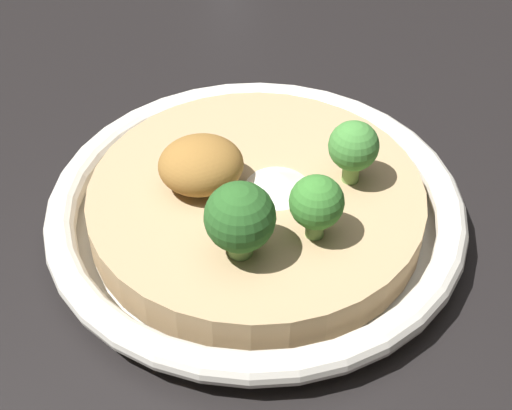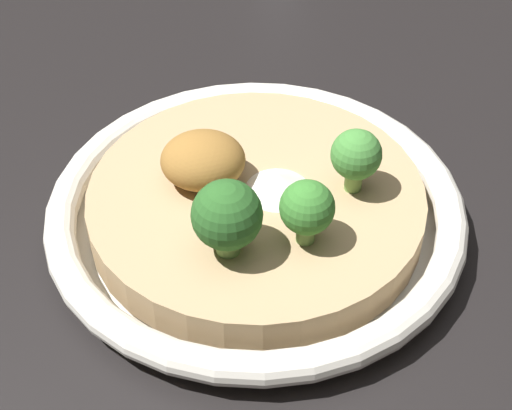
# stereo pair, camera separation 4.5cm
# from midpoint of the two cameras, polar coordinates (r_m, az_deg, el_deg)

# --- Properties ---
(ground_plane) EXTENTS (6.00, 6.00, 0.00)m
(ground_plane) POSITION_cam_midpoint_polar(r_m,az_deg,el_deg) (0.46, -2.78, -1.78)
(ground_plane) COLOR black
(risotto_bowl) EXTENTS (0.24, 0.24, 0.03)m
(risotto_bowl) POSITION_cam_midpoint_polar(r_m,az_deg,el_deg) (0.45, -2.84, -0.45)
(risotto_bowl) COLOR silver
(risotto_bowl) RESTS_ON ground_plane
(cheese_sprinkle) EXTENTS (0.04, 0.04, 0.01)m
(cheese_sprinkle) POSITION_cam_midpoint_polar(r_m,az_deg,el_deg) (0.43, -1.30, 1.47)
(cheese_sprinkle) COLOR white
(cheese_sprinkle) RESTS_ON risotto_bowl
(crispy_onion_garnish) EXTENTS (0.05, 0.04, 0.03)m
(crispy_onion_garnish) POSITION_cam_midpoint_polar(r_m,az_deg,el_deg) (0.44, -6.96, 2.79)
(crispy_onion_garnish) COLOR olive
(crispy_onion_garnish) RESTS_ON risotto_bowl
(broccoli_back) EXTENTS (0.03, 0.03, 0.04)m
(broccoli_back) POSITION_cam_midpoint_polar(r_m,az_deg,el_deg) (0.40, 1.24, -0.05)
(broccoli_back) COLOR #668E47
(broccoli_back) RESTS_ON risotto_bowl
(broccoli_left) EXTENTS (0.03, 0.03, 0.04)m
(broccoli_left) POSITION_cam_midpoint_polar(r_m,az_deg,el_deg) (0.44, 4.03, 4.48)
(broccoli_left) COLOR #759E4C
(broccoli_left) RESTS_ON risotto_bowl
(broccoli_back_right) EXTENTS (0.04, 0.04, 0.04)m
(broccoli_back_right) POSITION_cam_midpoint_polar(r_m,az_deg,el_deg) (0.39, -4.47, -1.14)
(broccoli_back_right) COLOR #668E47
(broccoli_back_right) RESTS_ON risotto_bowl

